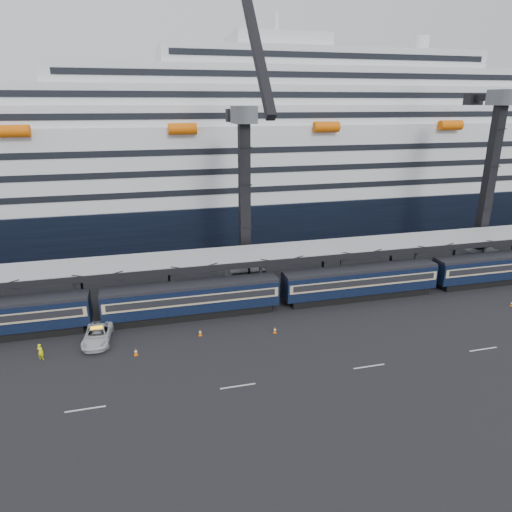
{
  "coord_description": "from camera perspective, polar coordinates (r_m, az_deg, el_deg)",
  "views": [
    {
      "loc": [
        -32.62,
        -35.77,
        22.38
      ],
      "look_at": [
        -20.84,
        10.0,
        6.42
      ],
      "focal_mm": 32.0,
      "sensor_mm": 36.0,
      "label": 1
    }
  ],
  "objects": [
    {
      "name": "traffic_cone_a",
      "position": [
        44.76,
        -14.8,
        -11.49
      ],
      "size": [
        0.37,
        0.37,
        0.73
      ],
      "color": "#EC6007",
      "rests_on": "ground"
    },
    {
      "name": "crane_dark_near",
      "position": [
        56.77,
        -1.36,
        8.04
      ],
      "size": [
        4.5,
        17.75,
        35.08
      ],
      "color": "#484B50",
      "rests_on": "ground"
    },
    {
      "name": "worker",
      "position": [
        46.83,
        -25.35,
        -10.76
      ],
      "size": [
        0.69,
        0.59,
        1.6
      ],
      "primitive_type": "imported",
      "rotation": [
        0.0,
        0.0,
        2.72
      ],
      "color": "#FAFB0D",
      "rests_on": "ground"
    },
    {
      "name": "pickup_truck",
      "position": [
        47.9,
        -19.21,
        -9.32
      ],
      "size": [
        2.9,
        5.56,
        1.5
      ],
      "primitive_type": "imported",
      "rotation": [
        0.0,
        0.0,
        -0.08
      ],
      "color": "silver",
      "rests_on": "ground"
    },
    {
      "name": "ground",
      "position": [
        53.33,
        25.43,
        -8.11
      ],
      "size": [
        260.0,
        260.0,
        0.0
      ],
      "primitive_type": "plane",
      "color": "black",
      "rests_on": "ground"
    },
    {
      "name": "traffic_cone_b",
      "position": [
        47.19,
        2.37,
        -9.21
      ],
      "size": [
        0.34,
        0.34,
        0.68
      ],
      "color": "#EC6007",
      "rests_on": "ground"
    },
    {
      "name": "train",
      "position": [
        57.3,
        15.9,
        -2.71
      ],
      "size": [
        133.05,
        3.0,
        4.05
      ],
      "color": "black",
      "rests_on": "ground"
    },
    {
      "name": "cruise_ship",
      "position": [
        88.2,
        6.76,
        11.99
      ],
      "size": [
        214.09,
        28.84,
        34.0
      ],
      "color": "black",
      "rests_on": "ground"
    },
    {
      "name": "traffic_cone_d",
      "position": [
        60.67,
        29.36,
        -5.19
      ],
      "size": [
        0.34,
        0.34,
        0.68
      ],
      "color": "#EC6007",
      "rests_on": "ground"
    },
    {
      "name": "canopy",
      "position": [
        61.92,
        18.05,
        1.65
      ],
      "size": [
        130.0,
        6.25,
        5.53
      ],
      "color": "#909398",
      "rests_on": "ground"
    },
    {
      "name": "crane_dark_mid",
      "position": [
        72.08,
        27.48,
        9.4
      ],
      "size": [
        4.5,
        18.24,
        39.64
      ],
      "color": "#484B50",
      "rests_on": "ground"
    },
    {
      "name": "traffic_cone_c",
      "position": [
        47.0,
        -7.0,
        -9.45
      ],
      "size": [
        0.35,
        0.35,
        0.71
      ],
      "color": "#EC6007",
      "rests_on": "ground"
    }
  ]
}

